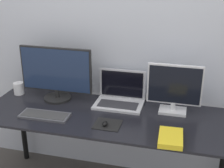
% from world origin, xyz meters
% --- Properties ---
extents(wall_back, '(7.00, 0.05, 2.50)m').
position_xyz_m(wall_back, '(0.00, 0.73, 1.25)').
color(wall_back, silver).
rests_on(wall_back, ground_plane).
extents(desk, '(1.88, 0.67, 0.72)m').
position_xyz_m(desk, '(0.00, 0.33, 0.63)').
color(desk, black).
rests_on(desk, ground_plane).
extents(monitor_left, '(0.59, 0.22, 0.43)m').
position_xyz_m(monitor_left, '(-0.46, 0.51, 0.94)').
color(monitor_left, black).
rests_on(monitor_left, desk).
extents(monitor_right, '(0.40, 0.14, 0.37)m').
position_xyz_m(monitor_right, '(0.46, 0.51, 0.91)').
color(monitor_right, silver).
rests_on(monitor_right, desk).
extents(laptop, '(0.37, 0.25, 0.26)m').
position_xyz_m(laptop, '(0.05, 0.55, 0.79)').
color(laptop, silver).
rests_on(laptop, desk).
extents(keyboard, '(0.36, 0.15, 0.02)m').
position_xyz_m(keyboard, '(-0.43, 0.20, 0.73)').
color(keyboard, '#4C4C51').
rests_on(keyboard, desk).
extents(mousepad, '(0.18, 0.17, 0.00)m').
position_xyz_m(mousepad, '(0.04, 0.19, 0.73)').
color(mousepad, black).
rests_on(mousepad, desk).
extents(mouse, '(0.04, 0.06, 0.03)m').
position_xyz_m(mouse, '(0.03, 0.17, 0.74)').
color(mouse, black).
rests_on(mouse, mousepad).
extents(book, '(0.16, 0.23, 0.03)m').
position_xyz_m(book, '(0.48, 0.10, 0.74)').
color(book, yellow).
rests_on(book, desk).
extents(mug, '(0.08, 0.08, 0.10)m').
position_xyz_m(mug, '(-0.82, 0.52, 0.77)').
color(mug, white).
rests_on(mug, desk).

